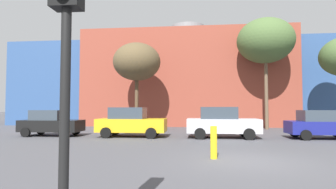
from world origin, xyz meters
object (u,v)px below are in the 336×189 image
object	(u,v)px
traffic_light_near_left	(66,20)
bollard_yellow_0	(214,142)
parked_car_1	(131,122)
parked_car_2	(222,122)
parked_car_0	(51,123)
parked_car_3	(321,125)
bare_tree_1	(137,62)
bare_tree_0	(265,41)

from	to	relation	value
traffic_light_near_left	bollard_yellow_0	world-z (taller)	traffic_light_near_left
parked_car_1	parked_car_2	size ratio (longest dim) A/B	0.99
parked_car_0	bollard_yellow_0	distance (m)	12.22
parked_car_1	parked_car_3	bearing A→B (deg)	0.00
bare_tree_1	bollard_yellow_0	bearing A→B (deg)	-65.90
parked_car_3	traffic_light_near_left	world-z (taller)	traffic_light_near_left
parked_car_0	parked_car_3	distance (m)	16.80
bollard_yellow_0	parked_car_3	bearing A→B (deg)	45.82
traffic_light_near_left	parked_car_3	bearing A→B (deg)	146.27
parked_car_0	parked_car_1	distance (m)	5.34
parked_car_2	bollard_yellow_0	size ratio (longest dim) A/B	3.71
parked_car_0	parked_car_3	world-z (taller)	parked_car_3
parked_car_1	bollard_yellow_0	size ratio (longest dim) A/B	3.66
parked_car_3	bare_tree_0	world-z (taller)	bare_tree_0
bare_tree_0	parked_car_0	bearing A→B (deg)	-155.72
parked_car_3	bare_tree_0	size ratio (longest dim) A/B	0.41
parked_car_0	bare_tree_0	world-z (taller)	bare_tree_0
parked_car_3	traffic_light_near_left	distance (m)	16.57
parked_car_1	traffic_light_near_left	distance (m)	14.19
parked_car_3	bollard_yellow_0	world-z (taller)	parked_car_3
bare_tree_1	parked_car_1	bearing A→B (deg)	-80.95
parked_car_0	traffic_light_near_left	world-z (taller)	traffic_light_near_left
parked_car_3	bollard_yellow_0	size ratio (longest dim) A/B	3.33
parked_car_0	parked_car_1	bearing A→B (deg)	-0.00
parked_car_0	parked_car_2	distance (m)	11.01
parked_car_3	bollard_yellow_0	bearing A→B (deg)	-134.18
parked_car_0	bare_tree_0	xyz separation A→B (m)	(15.45, 6.97, 6.76)
parked_car_0	bare_tree_1	world-z (taller)	bare_tree_1
parked_car_1	bare_tree_1	xyz separation A→B (m)	(-0.91, 5.73, 4.82)
parked_car_2	bare_tree_1	distance (m)	9.96
parked_car_2	bare_tree_0	bearing A→B (deg)	57.46
parked_car_3	bare_tree_0	bearing A→B (deg)	100.90
traffic_light_near_left	parked_car_0	bearing A→B (deg)	-151.20
traffic_light_near_left	bare_tree_0	distance (m)	22.61
parked_car_0	parked_car_1	size ratio (longest dim) A/B	0.90
bare_tree_0	bollard_yellow_0	size ratio (longest dim) A/B	8.15
parked_car_0	parked_car_1	xyz separation A→B (m)	(5.34, -0.00, 0.09)
parked_car_3	parked_car_2	bearing A→B (deg)	180.00
parked_car_1	parked_car_2	bearing A→B (deg)	0.00
bare_tree_0	bare_tree_1	size ratio (longest dim) A/B	1.29
parked_car_1	bare_tree_1	size ratio (longest dim) A/B	0.58
parked_car_1	bare_tree_0	world-z (taller)	bare_tree_0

